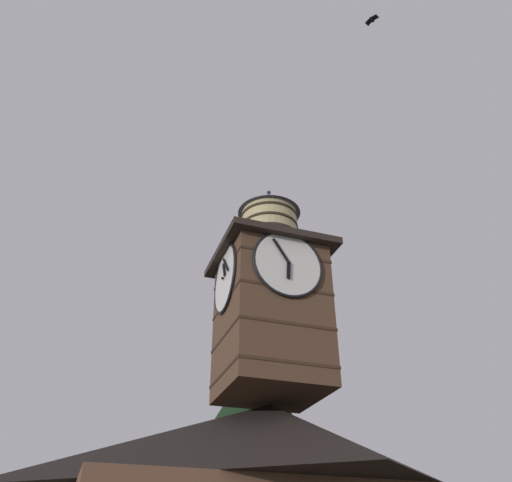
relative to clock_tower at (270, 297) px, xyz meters
The scene contains 4 objects.
clock_tower is the anchor object (origin of this frame).
pine_tree_behind 7.94m from the clock_tower, 104.60° to the right, with size 6.35×6.35×16.49m.
moon 36.81m from the clock_tower, 107.11° to the right, with size 1.56×1.56×1.56m.
flying_bird_high 11.85m from the clock_tower, 119.41° to the left, with size 0.41×0.58×0.16m.
Camera 1 is at (6.38, 16.50, 1.99)m, focal length 37.07 mm.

